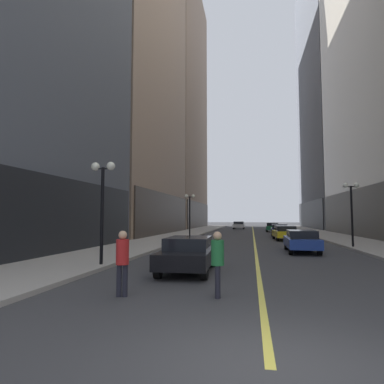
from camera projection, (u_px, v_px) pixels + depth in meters
The scene contains 18 objects.
ground_plane at pixel (254, 235), 38.89m from camera, with size 200.00×200.00×0.00m, color #38383A.
sidewalk_left at pixel (185, 234), 40.35m from camera, with size 4.50×78.00×0.15m, color #9E9991.
sidewalk_right at pixel (328, 235), 37.44m from camera, with size 4.50×78.00×0.15m, color #9E9991.
lane_centre_stripe at pixel (254, 235), 38.89m from camera, with size 0.16×70.00×0.01m, color #E5D64C.
building_left_mid at pixel (110, 76), 43.15m from camera, with size 15.44×24.00×41.06m.
building_left_far at pixel (172, 105), 68.16m from camera, with size 11.17×26.00×50.77m.
building_right_far at pixel (346, 91), 62.27m from camera, with size 14.64×26.00×51.65m.
car_black at pixel (188, 253), 12.74m from camera, with size 1.95×4.35×1.32m.
car_blue at pixel (301, 240), 19.76m from camera, with size 1.85×4.53×1.32m.
car_yellow at pixel (285, 232), 30.14m from camera, with size 2.06×4.41×1.32m.
car_navy at pixel (279, 229), 37.23m from camera, with size 2.00×4.34×1.32m.
car_green at pixel (272, 227), 47.47m from camera, with size 1.89×4.10×1.32m.
car_white at pixel (239, 225), 58.98m from camera, with size 2.02×4.78×1.32m.
pedestrian_in_green_parka at pixel (218, 259), 8.69m from camera, with size 0.36×0.36×1.72m.
pedestrian_in_red_jacket at pixel (122, 258), 8.81m from camera, with size 0.40×0.40×1.73m.
street_lamp_left_near at pixel (103, 190), 13.93m from camera, with size 1.06×0.36×4.43m.
street_lamp_left_far at pixel (190, 206), 33.64m from camera, with size 1.06×0.36×4.43m.
street_lamp_right_mid at pixel (351, 200), 22.20m from camera, with size 1.06×0.36×4.43m.
Camera 1 is at (-0.23, -4.83, 2.10)m, focal length 30.94 mm.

